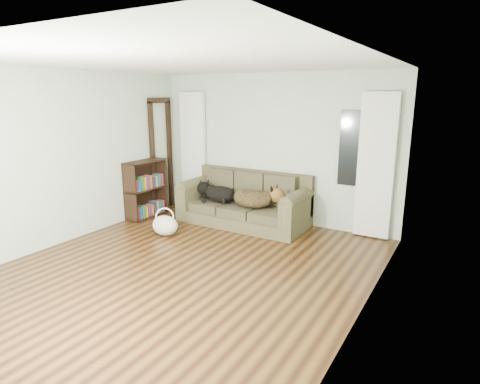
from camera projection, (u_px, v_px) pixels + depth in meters
The scene contains 15 objects.
floor at pixel (188, 268), 5.30m from camera, with size 5.00×5.00×0.00m, color black.
ceiling at pixel (181, 62), 4.68m from camera, with size 5.00×5.00×0.00m, color white.
wall_back at pixel (273, 148), 7.08m from camera, with size 4.50×0.04×2.60m, color beige.
wall_left at pixel (68, 157), 6.10m from camera, with size 0.04×5.00×2.60m, color beige.
wall_right at pixel (369, 194), 3.88m from camera, with size 0.04×5.00×2.60m, color beige.
curtain_left at pixel (193, 151), 7.89m from camera, with size 0.55×0.08×2.25m, color white.
curtain_right at pixel (376, 167), 6.16m from camera, with size 0.55×0.08×2.25m, color white.
window_pane at pixel (355, 149), 6.32m from camera, with size 0.50×0.03×1.20m, color black.
door_casing at pixel (161, 156), 7.85m from camera, with size 0.07×0.60×2.10m, color black.
sofa at pixel (243, 199), 7.00m from camera, with size 2.25×0.97×0.92m, color #343323.
dog_black_lab at pixel (218, 194), 7.22m from camera, with size 0.67×0.46×0.28m, color black.
dog_shepherd at pixel (256, 199), 6.84m from camera, with size 0.73×0.52×0.32m, color black.
tv_remote at pixel (289, 191), 6.37m from camera, with size 0.05×0.18×0.02m, color black.
tote_bag at pixel (165, 226), 6.50m from camera, with size 0.45×0.34×0.32m, color silver.
bookshelf at pixel (146, 190), 7.44m from camera, with size 0.32×0.84×1.05m, color black.
Camera 1 is at (3.09, -3.88, 2.24)m, focal length 30.00 mm.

